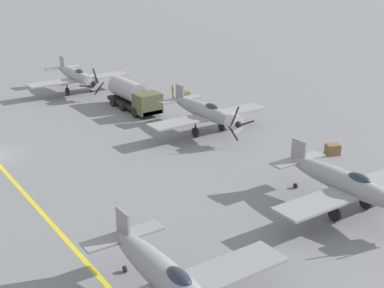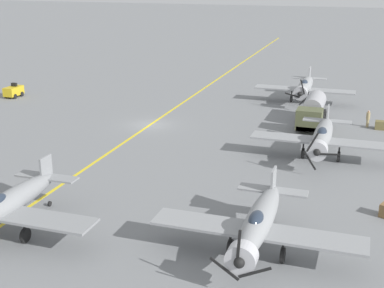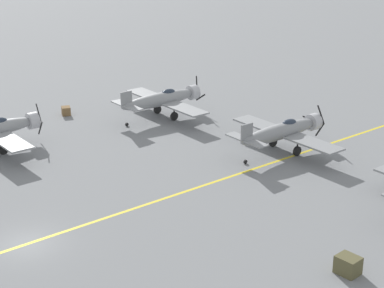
# 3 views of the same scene
# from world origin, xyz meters

# --- Properties ---
(ground_plane) EXTENTS (400.00, 400.00, 0.00)m
(ground_plane) POSITION_xyz_m (0.00, 0.00, 0.00)
(ground_plane) COLOR slate
(taxiway_stripe) EXTENTS (0.30, 160.00, 0.01)m
(taxiway_stripe) POSITION_xyz_m (0.00, 0.00, 0.00)
(taxiway_stripe) COLOR yellow
(taxiway_stripe) RESTS_ON ground
(airplane_far_center) EXTENTS (12.00, 9.98, 3.65)m
(airplane_far_center) POSITION_xyz_m (-1.31, 25.55, 2.01)
(airplane_far_center) COLOR gray
(airplane_far_center) RESTS_ON ground
(airplane_far_left) EXTENTS (12.00, 9.98, 3.80)m
(airplane_far_left) POSITION_xyz_m (-16.26, 23.02, 2.01)
(airplane_far_left) COLOR gray
(airplane_far_left) RESTS_ON ground
(supply_crate_mid_lane) EXTENTS (1.46, 1.25, 1.15)m
(supply_crate_mid_lane) POSITION_xyz_m (15.58, 13.74, 0.58)
(supply_crate_mid_lane) COLOR brown
(supply_crate_mid_lane) RESTS_ON ground
(supply_crate_outboard) EXTENTS (1.33, 1.23, 0.90)m
(supply_crate_outboard) POSITION_xyz_m (-23.47, 15.43, 0.45)
(supply_crate_outboard) COLOR brown
(supply_crate_outboard) RESTS_ON ground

